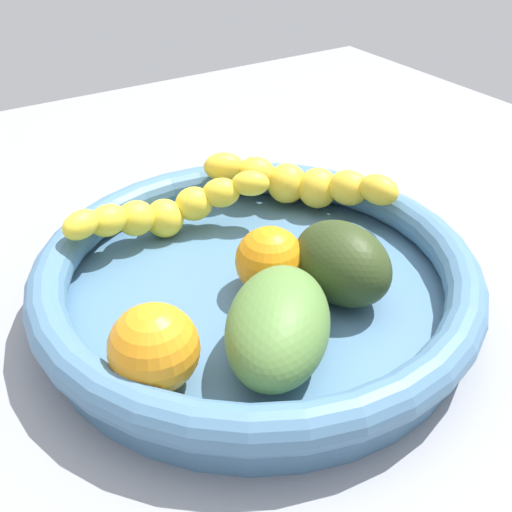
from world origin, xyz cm
name	(u,v)px	position (x,y,z in cm)	size (l,w,h in cm)	color
kitchen_counter	(256,319)	(0.00, 0.00, 1.50)	(120.00, 120.00, 3.00)	gray
fruit_bowl	(256,279)	(0.00, 0.00, 5.81)	(37.18, 37.18, 5.46)	teal
banana_draped_left	(301,182)	(8.43, -10.62, 8.40)	(16.51, 14.06, 5.09)	yellow
banana_draped_right	(166,210)	(10.75, 2.99, 8.28)	(6.69, 20.32, 5.71)	yellow
orange_front	(154,348)	(-5.86, 11.77, 8.30)	(6.24, 6.24, 6.24)	orange
orange_mid_left	(270,261)	(-1.04, -0.68, 8.05)	(5.73, 5.73, 5.73)	orange
avocado_dark	(342,263)	(-4.86, -5.07, 8.43)	(8.92, 6.53, 6.50)	#2D3D1A
mango_green	(278,325)	(-8.32, 3.43, 8.30)	(11.84, 7.29, 6.23)	#557E3A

